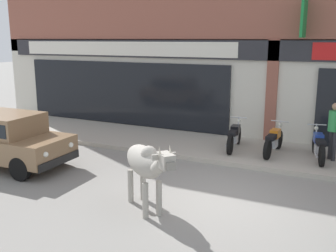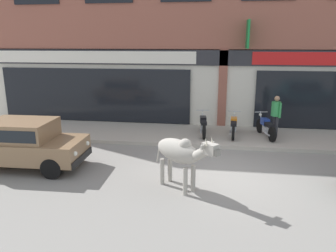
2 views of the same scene
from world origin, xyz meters
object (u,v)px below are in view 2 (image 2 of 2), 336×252
object	(u,v)px
motorcycle_0	(203,125)
motorcycle_2	(266,127)
car_0	(23,142)
motorcycle_1	(234,126)
cow	(180,152)
pedestrian	(276,112)

from	to	relation	value
motorcycle_0	motorcycle_2	bearing A→B (deg)	0.03
car_0	motorcycle_1	world-z (taller)	car_0
motorcycle_0	cow	bearing A→B (deg)	-94.71
cow	motorcycle_0	distance (m)	4.81
motorcycle_2	motorcycle_0	bearing A→B (deg)	-179.97
motorcycle_1	motorcycle_0	bearing A→B (deg)	179.46
cow	pedestrian	world-z (taller)	pedestrian
motorcycle_1	motorcycle_2	bearing A→B (deg)	0.57
cow	motorcycle_1	size ratio (longest dim) A/B	0.99
cow	motorcycle_0	xyz separation A→B (m)	(0.39, 4.77, -0.49)
motorcycle_1	pedestrian	distance (m)	1.69
car_0	pedestrian	bearing A→B (deg)	26.92
motorcycle_0	motorcycle_1	world-z (taller)	same
car_0	motorcycle_2	distance (m)	8.59
motorcycle_0	motorcycle_2	size ratio (longest dim) A/B	1.02
car_0	motorcycle_0	size ratio (longest dim) A/B	2.02
motorcycle_0	motorcycle_2	distance (m)	2.41
cow	motorcycle_2	distance (m)	5.55
motorcycle_1	pedestrian	bearing A→B (deg)	3.96
cow	motorcycle_2	xyz separation A→B (m)	(2.80, 4.77, -0.49)
motorcycle_1	pedestrian	xyz separation A→B (m)	(1.57, 0.11, 0.60)
cow	car_0	xyz separation A→B (m)	(-4.82, 0.82, -0.19)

